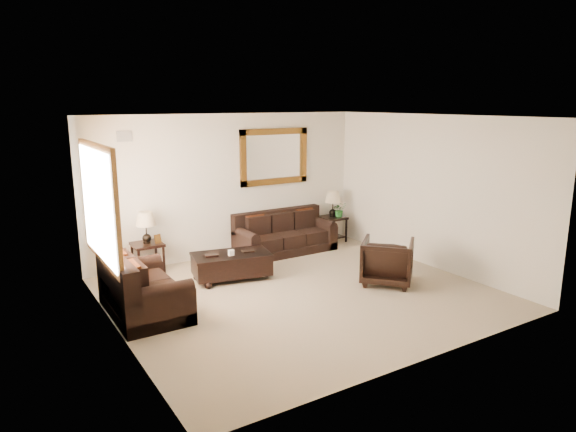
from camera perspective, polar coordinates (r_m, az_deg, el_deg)
room at (r=7.66m, az=1.52°, el=0.84°), size 5.51×5.01×2.71m
window at (r=7.43m, az=-20.20°, el=1.25°), size 0.07×1.96×1.66m
mirror at (r=10.17m, az=-1.53°, el=6.61°), size 1.50×0.06×1.10m
air_vent at (r=9.04m, az=-17.73°, el=8.45°), size 0.25×0.02×0.18m
sofa at (r=10.16m, az=-0.46°, el=-2.36°), size 1.96×0.85×0.80m
loveseat at (r=7.51m, az=-16.09°, el=-8.09°), size 0.93×1.56×0.88m
end_table_left at (r=9.08m, az=-15.45°, el=-1.90°), size 0.49×0.49×1.09m
end_table_right at (r=10.84m, az=4.99°, el=0.80°), size 0.49×0.49×1.08m
coffee_table at (r=8.67m, az=-6.30°, el=-5.21°), size 1.39×0.93×0.54m
armchair at (r=8.53m, az=10.98°, el=-4.72°), size 1.08×1.09×0.82m
potted_plant at (r=10.85m, az=5.72°, el=0.53°), size 0.37×0.39×0.24m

